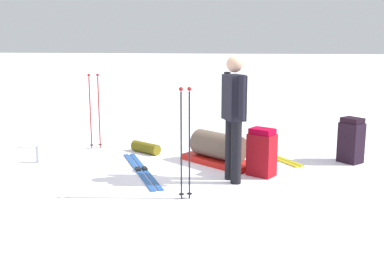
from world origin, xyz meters
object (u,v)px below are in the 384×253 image
at_px(ski_pair_far, 141,170).
at_px(ski_poles_planted_far, 94,107).
at_px(ski_pair_near, 263,152).
at_px(thermos_bottle, 38,154).
at_px(sleeping_mat_rolled, 146,148).
at_px(ski_poles_planted_near, 185,138).
at_px(gear_sled, 218,150).
at_px(skier_standing, 234,112).
at_px(backpack_large_dark, 351,141).
at_px(backpack_bright, 262,153).

xyz_separation_m(ski_pair_far, ski_poles_planted_far, (1.07, -1.30, 0.71)).
distance_m(ski_pair_near, thermos_bottle, 3.64).
relative_size(ski_pair_far, ski_poles_planted_far, 1.41).
height_order(sleeping_mat_rolled, thermos_bottle, thermos_bottle).
distance_m(ski_poles_planted_near, sleeping_mat_rolled, 2.45).
bearing_deg(ski_poles_planted_far, gear_sled, 159.64).
xyz_separation_m(ski_pair_near, ski_poles_planted_near, (1.05, 2.35, 0.75)).
xyz_separation_m(ski_poles_planted_far, gear_sled, (-2.18, 0.81, -0.50)).
xyz_separation_m(ski_pair_near, ski_poles_planted_far, (2.90, -0.07, 0.71)).
relative_size(gear_sled, thermos_bottle, 4.67).
distance_m(skier_standing, ski_pair_near, 1.91).
bearing_deg(ski_pair_near, sleeping_mat_rolled, 5.09).
bearing_deg(sleeping_mat_rolled, ski_poles_planted_far, -14.74).
bearing_deg(backpack_large_dark, ski_poles_planted_far, -7.04).
relative_size(ski_pair_far, sleeping_mat_rolled, 3.35).
bearing_deg(sleeping_mat_rolled, ski_poles_planted_near, 112.75).
bearing_deg(thermos_bottle, ski_pair_near, -165.39).
bearing_deg(gear_sled, backpack_bright, 139.03).
distance_m(ski_pair_far, backpack_large_dark, 3.27).
relative_size(skier_standing, backpack_large_dark, 2.41).
bearing_deg(backpack_bright, thermos_bottle, -6.13).
bearing_deg(ski_poles_planted_far, backpack_large_dark, 172.96).
relative_size(ski_pair_near, backpack_large_dark, 2.44).
height_order(ski_pair_near, ski_pair_far, same).
distance_m(skier_standing, thermos_bottle, 3.21).
relative_size(backpack_bright, ski_poles_planted_near, 0.50).
relative_size(ski_pair_far, gear_sled, 1.52).
xyz_separation_m(ski_pair_far, gear_sled, (-1.11, -0.49, 0.21)).
height_order(backpack_bright, thermos_bottle, backpack_bright).
xyz_separation_m(backpack_large_dark, gear_sled, (2.05, 0.29, -0.12)).
bearing_deg(ski_pair_far, ski_poles_planted_near, 124.72).
distance_m(skier_standing, backpack_large_dark, 2.23).
distance_m(backpack_bright, ski_poles_planted_near, 1.50).
xyz_separation_m(backpack_bright, thermos_bottle, (3.43, -0.37, -0.20)).
height_order(skier_standing, backpack_large_dark, skier_standing).
bearing_deg(sleeping_mat_rolled, skier_standing, 136.24).
relative_size(ski_pair_near, ski_poles_planted_far, 1.32).
bearing_deg(ski_poles_planted_near, ski_pair_near, -114.20).
bearing_deg(ski_poles_planted_near, ski_pair_far, -55.28).
height_order(ski_pair_far, sleeping_mat_rolled, sleeping_mat_rolled).
height_order(backpack_large_dark, gear_sled, backpack_large_dark).
height_order(ski_pair_far, ski_poles_planted_near, ski_poles_planted_near).
height_order(ski_pair_far, backpack_large_dark, backpack_large_dark).
bearing_deg(ski_pair_far, thermos_bottle, -10.47).
relative_size(ski_pair_near, backpack_bright, 2.53).
height_order(ski_poles_planted_far, thermos_bottle, ski_poles_planted_far).
relative_size(ski_pair_near, ski_poles_planted_near, 1.26).
bearing_deg(ski_pair_far, backpack_bright, 178.18).
bearing_deg(ski_poles_planted_far, sleeping_mat_rolled, 165.26).
bearing_deg(ski_poles_planted_near, sleeping_mat_rolled, -67.25).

